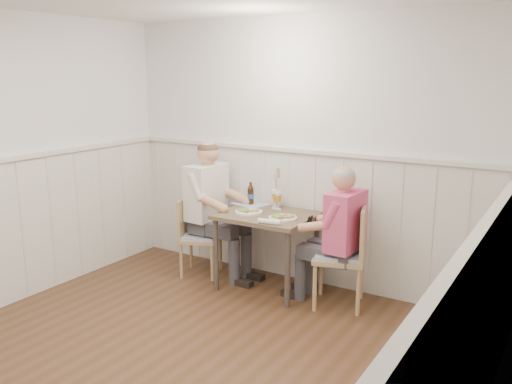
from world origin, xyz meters
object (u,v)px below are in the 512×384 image
at_px(chair_right, 346,252).
at_px(chair_left, 196,233).
at_px(grass_vase, 275,189).
at_px(man_in_pink, 340,248).
at_px(dining_table, 267,224).
at_px(diner_cream, 210,218).
at_px(beer_bottle, 251,195).

xyz_separation_m(chair_right, chair_left, (-1.63, -0.07, -0.07)).
bearing_deg(grass_vase, man_in_pink, -18.07).
height_order(dining_table, diner_cream, diner_cream).
distance_m(chair_left, beer_bottle, 0.70).
bearing_deg(man_in_pink, dining_table, 178.71).
height_order(beer_bottle, grass_vase, grass_vase).
xyz_separation_m(diner_cream, grass_vase, (0.65, 0.21, 0.35)).
bearing_deg(beer_bottle, diner_cream, -152.92).
bearing_deg(dining_table, beer_bottle, 144.77).
relative_size(chair_right, chair_left, 1.15).
bearing_deg(chair_right, man_in_pink, -146.96).
bearing_deg(dining_table, man_in_pink, -1.29).
distance_m(man_in_pink, diner_cream, 1.47).
bearing_deg(chair_right, grass_vase, 164.71).
bearing_deg(man_in_pink, chair_left, -178.68).
relative_size(chair_right, diner_cream, 0.66).
distance_m(dining_table, grass_vase, 0.39).
bearing_deg(grass_vase, diner_cream, -162.22).
bearing_deg(chair_left, chair_right, 2.35).
bearing_deg(grass_vase, beer_bottle, -176.36).
distance_m(chair_left, man_in_pink, 1.58).
bearing_deg(beer_bottle, grass_vase, 3.64).
bearing_deg(chair_right, dining_table, -179.07).
bearing_deg(man_in_pink, chair_right, 33.04).
xyz_separation_m(chair_left, beer_bottle, (0.49, 0.28, 0.41)).
xyz_separation_m(dining_table, chair_right, (0.81, 0.01, -0.14)).
bearing_deg(diner_cream, chair_right, -1.02).
xyz_separation_m(man_in_pink, diner_cream, (-1.46, 0.06, 0.05)).
bearing_deg(diner_cream, dining_table, -3.27).
height_order(chair_left, diner_cream, diner_cream).
bearing_deg(dining_table, grass_vase, 101.37).
xyz_separation_m(dining_table, chair_left, (-0.82, -0.05, -0.21)).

